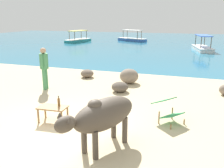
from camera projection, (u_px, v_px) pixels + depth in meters
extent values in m
cube|color=#CCB78E|center=(57.00, 135.00, 5.79)|extent=(18.00, 14.00, 0.04)
cube|color=teal|center=(164.00, 44.00, 25.90)|extent=(60.00, 36.00, 0.03)
cylinder|color=#4C4238|center=(95.00, 145.00, 4.73)|extent=(0.12, 0.12, 0.60)
cylinder|color=#4C4238|center=(84.00, 139.00, 4.95)|extent=(0.12, 0.12, 0.60)
cylinder|color=#4C4238|center=(125.00, 130.00, 5.36)|extent=(0.12, 0.12, 0.60)
cylinder|color=#4C4238|center=(114.00, 125.00, 5.58)|extent=(0.12, 0.12, 0.60)
ellipsoid|color=#4C4238|center=(105.00, 114.00, 5.03)|extent=(1.23, 1.75, 0.66)
ellipsoid|color=#4C4238|center=(65.00, 124.00, 4.28)|extent=(0.42, 0.51, 0.31)
cone|color=#4C4238|center=(70.00, 120.00, 4.14)|extent=(0.14, 0.14, 0.11)
cone|color=#4C4238|center=(60.00, 115.00, 4.34)|extent=(0.14, 0.14, 0.11)
ellipsoid|color=#4C4238|center=(95.00, 105.00, 4.75)|extent=(0.37, 0.39, 0.22)
cube|color=olive|center=(53.00, 107.00, 6.41)|extent=(0.79, 0.49, 0.04)
cylinder|color=olive|center=(68.00, 113.00, 6.55)|extent=(0.05, 0.05, 0.39)
cylinder|color=olive|center=(62.00, 119.00, 6.22)|extent=(0.05, 0.05, 0.39)
cylinder|color=olive|center=(45.00, 111.00, 6.72)|extent=(0.05, 0.05, 0.39)
cylinder|color=olive|center=(38.00, 116.00, 6.38)|extent=(0.05, 0.05, 0.39)
cylinder|color=brown|center=(59.00, 102.00, 6.40)|extent=(0.07, 0.07, 0.22)
cylinder|color=brown|center=(59.00, 97.00, 6.37)|extent=(0.03, 0.03, 0.06)
cylinder|color=black|center=(58.00, 96.00, 6.36)|extent=(0.03, 0.03, 0.02)
cylinder|color=olive|center=(184.00, 122.00, 6.34)|extent=(0.04, 0.04, 0.14)
cylinder|color=olive|center=(171.00, 127.00, 6.05)|extent=(0.04, 0.04, 0.14)
cylinder|color=olive|center=(172.00, 113.00, 6.63)|extent=(0.04, 0.04, 0.34)
cylinder|color=olive|center=(159.00, 118.00, 6.35)|extent=(0.04, 0.04, 0.34)
cube|color=#339356|center=(172.00, 115.00, 6.31)|extent=(0.66, 0.67, 0.21)
cube|color=#339356|center=(164.00, 100.00, 6.47)|extent=(0.68, 0.69, 0.23)
cylinder|color=#428956|center=(44.00, 79.00, 9.27)|extent=(0.14, 0.14, 0.82)
cylinder|color=#428956|center=(46.00, 78.00, 9.44)|extent=(0.14, 0.14, 0.82)
cylinder|color=#428956|center=(44.00, 61.00, 9.17)|extent=(0.32, 0.32, 0.58)
cylinder|color=#428956|center=(42.00, 61.00, 8.96)|extent=(0.09, 0.09, 0.52)
cylinder|color=#428956|center=(46.00, 59.00, 9.36)|extent=(0.09, 0.09, 0.52)
sphere|color=tan|center=(43.00, 51.00, 9.06)|extent=(0.22, 0.22, 0.22)
ellipsoid|color=gray|center=(129.00, 76.00, 10.23)|extent=(1.06, 1.07, 0.62)
ellipsoid|color=#6B5B4C|center=(87.00, 73.00, 11.26)|extent=(0.87, 0.89, 0.37)
ellipsoid|color=brown|center=(120.00, 87.00, 9.08)|extent=(0.79, 0.79, 0.37)
cube|color=#3866B7|center=(132.00, 40.00, 28.83)|extent=(3.73, 2.50, 0.28)
cube|color=white|center=(132.00, 38.00, 28.79)|extent=(3.82, 2.58, 0.04)
cylinder|color=brown|center=(141.00, 35.00, 28.22)|extent=(0.06, 0.06, 0.95)
cylinder|color=brown|center=(137.00, 35.00, 27.68)|extent=(0.06, 0.06, 0.95)
cylinder|color=brown|center=(127.00, 34.00, 29.65)|extent=(0.06, 0.06, 0.95)
cylinder|color=brown|center=(123.00, 34.00, 29.10)|extent=(0.06, 0.06, 0.95)
cube|color=silver|center=(132.00, 30.00, 28.53)|extent=(2.68, 1.90, 0.06)
cube|color=teal|center=(78.00, 41.00, 27.70)|extent=(1.85, 3.75, 0.28)
cube|color=white|center=(78.00, 39.00, 27.65)|extent=(1.92, 3.83, 0.04)
cylinder|color=brown|center=(75.00, 36.00, 26.45)|extent=(0.06, 0.06, 0.95)
cylinder|color=brown|center=(69.00, 36.00, 26.83)|extent=(0.06, 0.06, 0.95)
cylinder|color=brown|center=(86.00, 35.00, 28.23)|extent=(0.06, 0.06, 0.95)
cylinder|color=brown|center=(81.00, 35.00, 28.61)|extent=(0.06, 0.06, 0.95)
cube|color=#EFD14C|center=(78.00, 31.00, 27.40)|extent=(1.46, 2.66, 0.06)
cube|color=white|center=(202.00, 49.00, 20.57)|extent=(1.79, 3.75, 0.28)
cube|color=white|center=(202.00, 47.00, 20.53)|extent=(1.86, 3.83, 0.04)
cylinder|color=brown|center=(196.00, 40.00, 21.49)|extent=(0.06, 0.06, 0.95)
cylinder|color=brown|center=(205.00, 40.00, 21.40)|extent=(0.06, 0.06, 0.95)
cylinder|color=brown|center=(201.00, 43.00, 19.42)|extent=(0.06, 0.06, 0.95)
cylinder|color=brown|center=(211.00, 43.00, 19.33)|extent=(0.06, 0.06, 0.95)
cube|color=#3D66C6|center=(204.00, 36.00, 20.27)|extent=(1.41, 2.65, 0.06)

